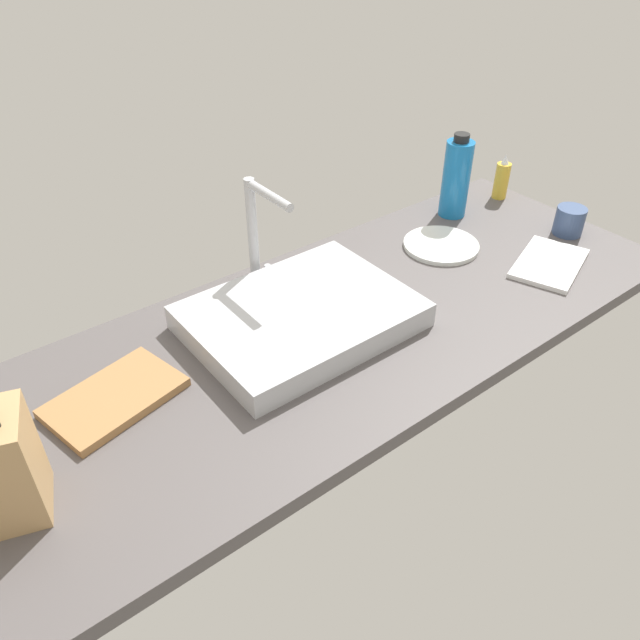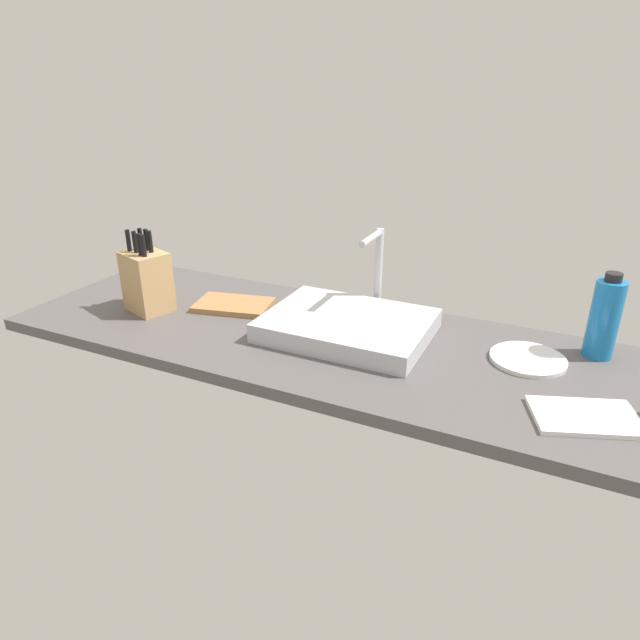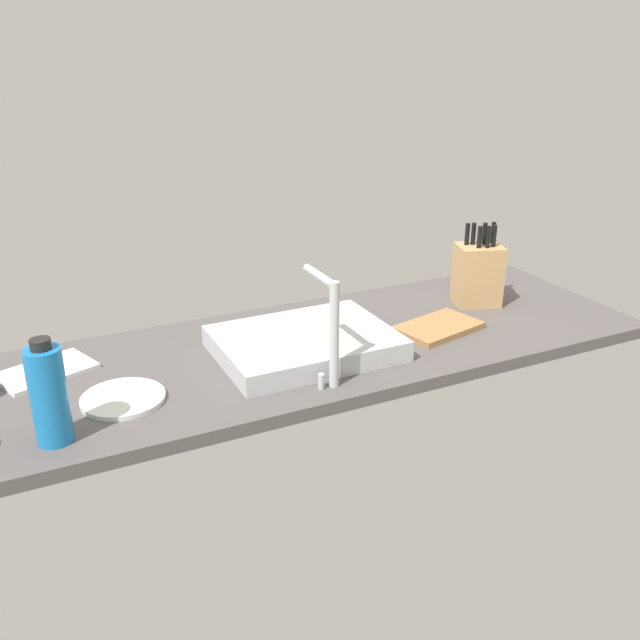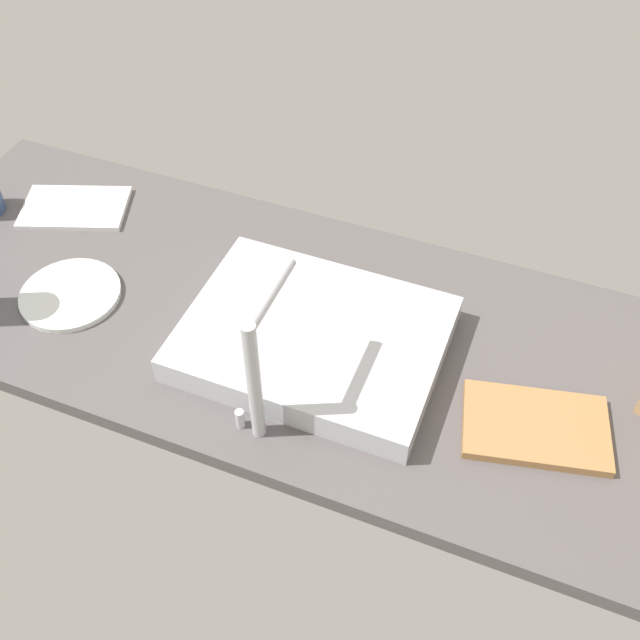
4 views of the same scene
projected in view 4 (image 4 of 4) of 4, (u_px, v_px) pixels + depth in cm
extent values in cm
cube|color=#514C4C|center=(342.00, 345.00, 140.09)|extent=(196.00, 64.72, 3.50)
cube|color=#B7BABF|center=(313.00, 338.00, 135.02)|extent=(47.21, 35.56, 5.75)
cylinder|color=#B7BABF|center=(254.00, 383.00, 114.56)|extent=(2.40, 2.40, 27.35)
cylinder|color=#B7BABF|center=(270.00, 294.00, 109.98)|extent=(2.00, 15.48, 2.00)
cylinder|color=#B7BABF|center=(240.00, 419.00, 124.08)|extent=(1.60, 1.60, 4.00)
cube|color=#9E7042|center=(535.00, 427.00, 124.30)|extent=(27.31, 20.43, 1.80)
cylinder|color=silver|center=(70.00, 294.00, 145.81)|extent=(20.01, 20.01, 1.20)
cube|color=white|center=(75.00, 208.00, 164.07)|extent=(26.66, 21.68, 1.20)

